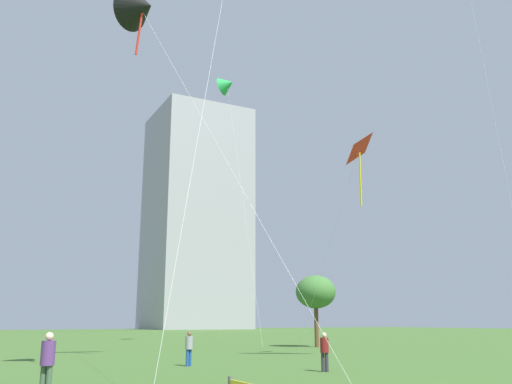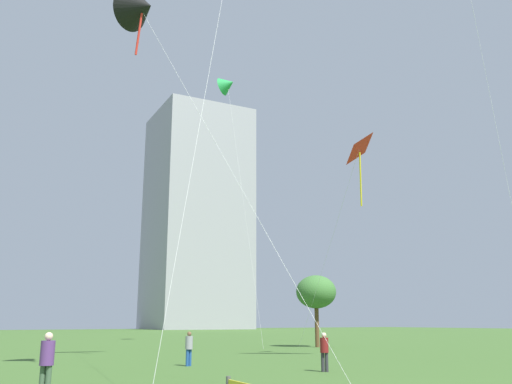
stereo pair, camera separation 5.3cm
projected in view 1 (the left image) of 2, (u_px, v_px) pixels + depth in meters
The scene contains 8 objects.
person_standing_0 at pixel (189, 346), 26.33m from camera, with size 0.36×0.36×1.61m.
person_standing_1 at pixel (47, 359), 15.60m from camera, with size 0.40×0.40×1.79m.
person_standing_3 at pixel (324, 349), 23.40m from camera, with size 0.36×0.36×1.62m.
kite_flying_0 at pixel (140, 8), 24.67m from camera, with size 4.98×10.52×17.05m.
kite_flying_1 at pixel (358, 154), 34.32m from camera, with size 2.46×9.79×13.41m.
kite_flying_3 at pixel (227, 84), 56.73m from camera, with size 2.63×10.01×27.25m.
park_tree_0 at pixel (316, 292), 46.19m from camera, with size 3.38×3.38×5.92m.
distant_highrise_0 at pixel (196, 218), 157.42m from camera, with size 25.50×25.70×62.46m, color #939399.
Camera 1 is at (-13.31, -10.29, 2.10)m, focal length 38.22 mm.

